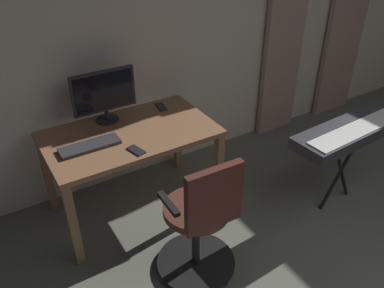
{
  "coord_description": "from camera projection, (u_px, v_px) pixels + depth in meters",
  "views": [
    {
      "loc": [
        2.52,
        -0.11,
        2.27
      ],
      "look_at": [
        1.38,
        -1.97,
        0.9
      ],
      "focal_mm": 37.07,
      "sensor_mm": 36.0,
      "label": 1
    }
  ],
  "objects": [
    {
      "name": "curtain_right_panel",
      "position": [
        287.0,
        20.0,
        3.9
      ],
      "size": [
        0.47,
        0.06,
        2.44
      ],
      "primitive_type": "cube",
      "color": "tan",
      "rests_on": "ground"
    },
    {
      "name": "computer_keyboard",
      "position": [
        90.0,
        146.0,
        2.82
      ],
      "size": [
        0.43,
        0.14,
        0.02
      ],
      "primitive_type": "cube",
      "color": "#333338",
      "rests_on": "desk"
    },
    {
      "name": "piano_keyboard",
      "position": [
        351.0,
        133.0,
        3.09
      ],
      "size": [
        1.07,
        0.38,
        0.77
      ],
      "rotation": [
        0.0,
        0.0,
        0.05
      ],
      "color": "black",
      "rests_on": "ground"
    },
    {
      "name": "cell_phone_by_monitor",
      "position": [
        136.0,
        150.0,
        2.78
      ],
      "size": [
        0.1,
        0.16,
        0.01
      ],
      "primitive_type": "cube",
      "rotation": [
        0.0,
        0.0,
        0.24
      ],
      "color": "#232328",
      "rests_on": "desk"
    },
    {
      "name": "desk",
      "position": [
        131.0,
        143.0,
        3.06
      ],
      "size": [
        1.28,
        0.76,
        0.74
      ],
      "color": "#906342",
      "rests_on": "ground"
    },
    {
      "name": "office_chair",
      "position": [
        201.0,
        223.0,
        2.57
      ],
      "size": [
        0.56,
        0.56,
        0.98
      ],
      "rotation": [
        0.0,
        0.0,
        3.11
      ],
      "color": "black",
      "rests_on": "ground"
    },
    {
      "name": "back_room_partition",
      "position": [
        254.0,
        7.0,
        3.75
      ],
      "size": [
        5.44,
        0.1,
        2.73
      ],
      "primitive_type": "cube",
      "color": "beige",
      "rests_on": "ground"
    },
    {
      "name": "computer_monitor",
      "position": [
        104.0,
        93.0,
        3.04
      ],
      "size": [
        0.5,
        0.18,
        0.41
      ],
      "color": "#232328",
      "rests_on": "desk"
    },
    {
      "name": "cell_phone_face_up",
      "position": [
        161.0,
        107.0,
        3.35
      ],
      "size": [
        0.09,
        0.15,
        0.01
      ],
      "primitive_type": "cube",
      "rotation": [
        0.0,
        0.0,
        -0.17
      ],
      "color": "#232328",
      "rests_on": "desk"
    },
    {
      "name": "curtain_left_panel",
      "position": [
        350.0,
        8.0,
        4.3
      ],
      "size": [
        0.54,
        0.06,
        2.44
      ],
      "primitive_type": "cube",
      "color": "tan",
      "rests_on": "ground"
    }
  ]
}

